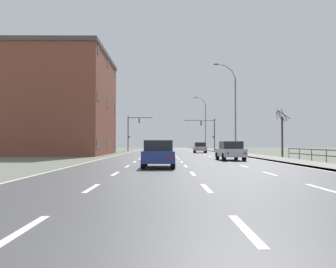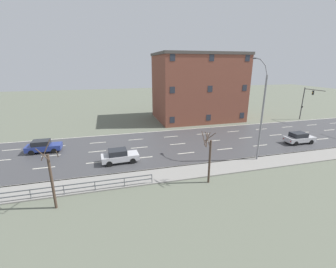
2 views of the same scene
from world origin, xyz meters
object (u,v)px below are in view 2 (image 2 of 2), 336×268
(street_lamp_midground, at_px, (261,113))
(brick_building, at_px, (198,87))
(car_far_left, at_px, (120,156))
(car_mid_centre, at_px, (43,146))
(car_far_right, at_px, (299,138))
(traffic_signal_left, at_px, (306,99))

(street_lamp_midground, xyz_separation_m, brick_building, (-21.73, 1.32, 0.87))
(car_far_left, bearing_deg, brick_building, 134.63)
(car_mid_centre, xyz_separation_m, brick_building, (-12.70, 25.89, 5.63))
(car_far_left, distance_m, brick_building, 25.57)
(car_far_right, bearing_deg, street_lamp_midground, -69.11)
(car_mid_centre, bearing_deg, traffic_signal_left, 97.11)
(street_lamp_midground, bearing_deg, brick_building, 176.54)
(street_lamp_midground, relative_size, car_far_right, 2.76)
(car_far_left, relative_size, brick_building, 0.25)
(street_lamp_midground, relative_size, traffic_signal_left, 1.79)
(street_lamp_midground, distance_m, brick_building, 21.79)
(car_far_left, distance_m, car_mid_centre, 10.78)
(street_lamp_midground, height_order, car_far_left, street_lamp_midground)
(traffic_signal_left, distance_m, car_mid_centre, 46.28)
(street_lamp_midground, height_order, traffic_signal_left, street_lamp_midground)
(traffic_signal_left, relative_size, car_far_left, 1.52)
(car_mid_centre, relative_size, car_far_right, 0.99)
(street_lamp_midground, xyz_separation_m, traffic_signal_left, (-14.56, 21.26, -1.43))
(car_mid_centre, distance_m, brick_building, 29.38)
(traffic_signal_left, xyz_separation_m, car_far_right, (11.20, -11.91, -3.33))
(street_lamp_midground, xyz_separation_m, car_far_left, (-3.28, -15.46, -4.76))
(car_far_left, bearing_deg, street_lamp_midground, 74.93)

